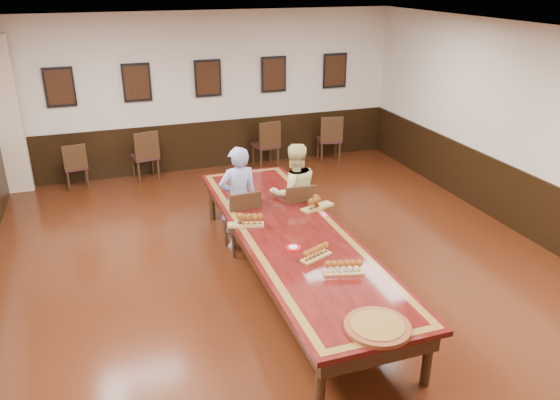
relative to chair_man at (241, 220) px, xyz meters
name	(u,v)px	position (x,y,z in m)	size (l,w,h in m)	color
floor	(292,282)	(0.40, -1.10, -0.51)	(8.00, 10.00, 0.02)	black
ceiling	(294,36)	(0.40, -1.10, 2.71)	(8.00, 10.00, 0.02)	white
wall_back	(208,92)	(0.40, 3.91, 1.10)	(8.00, 0.02, 3.20)	beige
wall_right	(549,140)	(4.41, -1.10, 1.10)	(0.02, 10.00, 3.20)	beige
chair_man	(241,220)	(0.00, 0.00, 0.00)	(0.47, 0.51, 1.00)	black
chair_woman	(296,212)	(0.86, -0.01, 0.00)	(0.47, 0.51, 1.00)	black
spare_chair_a	(75,165)	(-2.33, 3.56, -0.05)	(0.42, 0.46, 0.90)	black
spare_chair_b	(145,155)	(-1.01, 3.57, 0.01)	(0.48, 0.53, 1.03)	black
spare_chair_c	(266,144)	(1.50, 3.51, 0.02)	(0.48, 0.53, 1.03)	black
spare_chair_d	(329,138)	(2.95, 3.46, 0.02)	(0.48, 0.53, 1.03)	black
person_man	(239,199)	(-0.01, 0.11, 0.30)	(0.58, 0.38, 1.59)	#4454AC
person_woman	(294,193)	(0.86, 0.09, 0.28)	(0.77, 0.60, 1.56)	beige
pink_phone	(324,214)	(1.00, -0.74, 0.26)	(0.07, 0.13, 0.01)	#FB53AD
curtain	(8,117)	(-3.35, 3.72, 0.95)	(0.45, 0.18, 2.90)	tan
wainscoting	(292,249)	(0.40, -1.10, 0.00)	(8.00, 10.00, 1.00)	black
conference_table	(292,241)	(0.40, -1.10, 0.11)	(1.40, 5.00, 0.76)	black
posters	(208,78)	(0.40, 3.84, 1.40)	(6.14, 0.04, 0.74)	black
flight_a	(247,220)	(-0.11, -0.73, 0.33)	(0.50, 0.28, 0.18)	olive
flight_b	(316,203)	(0.97, -0.50, 0.34)	(0.54, 0.32, 0.19)	olive
flight_c	(316,253)	(0.41, -1.86, 0.32)	(0.44, 0.28, 0.16)	olive
flight_d	(343,267)	(0.56, -2.29, 0.33)	(0.47, 0.25, 0.17)	olive
red_plate_grp	(293,248)	(0.24, -1.54, 0.26)	(0.20, 0.20, 0.03)	#AD0B12
carved_platter	(377,327)	(0.43, -3.33, 0.27)	(0.66, 0.66, 0.05)	#532310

